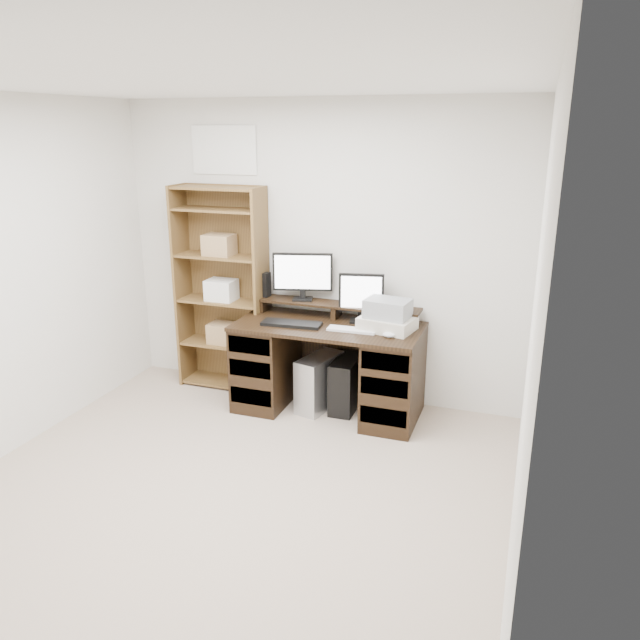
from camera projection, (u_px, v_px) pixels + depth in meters
The scene contains 14 objects.
room at pixel (198, 320), 3.45m from camera, with size 3.54×4.04×2.54m.
desk at pixel (329, 366), 5.12m from camera, with size 1.50×0.70×0.75m.
riser_shelf at pixel (337, 307), 5.17m from camera, with size 1.40×0.22×0.12m.
monitor_wide at pixel (303, 274), 5.22m from camera, with size 0.49×0.18×0.40m.
monitor_small at pixel (361, 296), 5.03m from camera, with size 0.36×0.17×0.40m.
speaker at pixel (265, 285), 5.34m from camera, with size 0.08×0.08×0.21m, color black.
keyboard_black at pixel (292, 324), 4.98m from camera, with size 0.48×0.16×0.03m, color black.
keyboard_white at pixel (352, 330), 4.85m from camera, with size 0.38×0.12×0.02m, color silver.
mouse at pixel (389, 335), 4.70m from camera, with size 0.10×0.06×0.04m, color silver.
printer at pixel (387, 324), 4.87m from camera, with size 0.41×0.31×0.10m, color beige.
basket at pixel (388, 308), 4.83m from camera, with size 0.33×0.24×0.14m, color gray.
tower_silver at pixel (319, 382), 5.20m from camera, with size 0.20×0.46×0.46m, color #B3B6BA.
tower_black at pixel (346, 384), 5.20m from camera, with size 0.19×0.44×0.44m.
bookshelf at pixel (223, 287), 5.49m from camera, with size 0.80×0.30×1.80m.
Camera 1 is at (1.73, -2.88, 2.28)m, focal length 35.00 mm.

